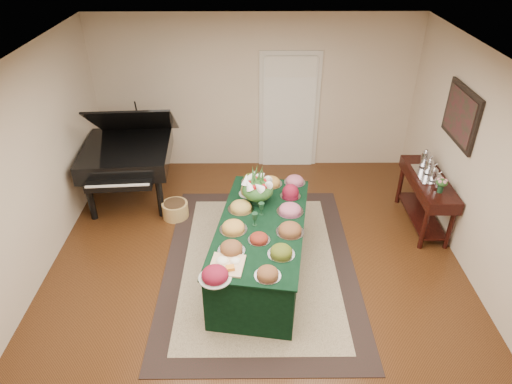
{
  "coord_description": "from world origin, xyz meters",
  "views": [
    {
      "loc": [
        -0.04,
        -4.55,
        4.09
      ],
      "look_at": [
        0.0,
        0.3,
        1.05
      ],
      "focal_mm": 32.0,
      "sensor_mm": 36.0,
      "label": 1
    }
  ],
  "objects_px": {
    "mahogany_sideboard": "(427,188)",
    "grand_piano": "(127,154)",
    "floral_centerpiece": "(258,186)",
    "buffet_table": "(261,249)"
  },
  "relations": [
    {
      "from": "mahogany_sideboard",
      "to": "grand_piano",
      "type": "bearing_deg",
      "value": 170.52
    },
    {
      "from": "floral_centerpiece",
      "to": "mahogany_sideboard",
      "type": "height_order",
      "value": "floral_centerpiece"
    },
    {
      "from": "buffet_table",
      "to": "grand_piano",
      "type": "xyz_separation_m",
      "value": [
        -2.06,
        1.84,
        0.42
      ]
    },
    {
      "from": "buffet_table",
      "to": "mahogany_sideboard",
      "type": "distance_m",
      "value": 2.67
    },
    {
      "from": "mahogany_sideboard",
      "to": "floral_centerpiece",
      "type": "bearing_deg",
      "value": -165.81
    },
    {
      "from": "floral_centerpiece",
      "to": "grand_piano",
      "type": "distance_m",
      "value": 2.46
    },
    {
      "from": "floral_centerpiece",
      "to": "grand_piano",
      "type": "xyz_separation_m",
      "value": [
        -2.02,
        1.38,
        -0.23
      ]
    },
    {
      "from": "buffet_table",
      "to": "floral_centerpiece",
      "type": "height_order",
      "value": "floral_centerpiece"
    },
    {
      "from": "grand_piano",
      "to": "buffet_table",
      "type": "bearing_deg",
      "value": -41.74
    },
    {
      "from": "buffet_table",
      "to": "floral_centerpiece",
      "type": "bearing_deg",
      "value": 95.08
    }
  ]
}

